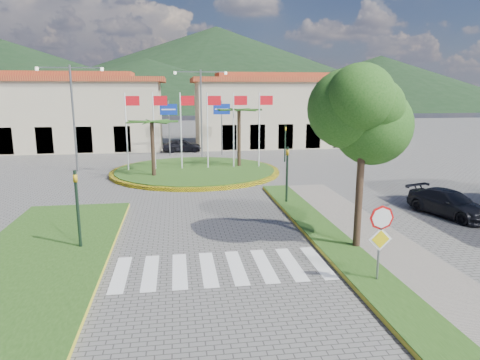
{
  "coord_description": "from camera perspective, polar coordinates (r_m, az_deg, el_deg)",
  "views": [
    {
      "loc": [
        -1.38,
        -10.06,
        6.15
      ],
      "look_at": [
        1.33,
        8.0,
        2.31
      ],
      "focal_mm": 32.0,
      "sensor_mm": 36.0,
      "label": 1
    }
  ],
  "objects": [
    {
      "name": "ground",
      "position": [
        11.87,
        -0.64,
        -19.33
      ],
      "size": [
        160.0,
        160.0,
        0.0
      ],
      "primitive_type": "plane",
      "color": "#615F5C",
      "rests_on": "ground"
    },
    {
      "name": "sidewalk_right",
      "position": [
        15.39,
        21.5,
        -12.25
      ],
      "size": [
        4.0,
        28.0,
        0.15
      ],
      "primitive_type": "cube",
      "color": "gray",
      "rests_on": "ground"
    },
    {
      "name": "verge_right",
      "position": [
        14.84,
        17.38,
        -12.8
      ],
      "size": [
        1.6,
        28.0,
        0.18
      ],
      "primitive_type": "cube",
      "color": "#224614",
      "rests_on": "ground"
    },
    {
      "name": "car_dark_a",
      "position": [
        44.02,
        -7.77,
        4.6
      ],
      "size": [
        3.97,
        1.75,
        1.33
      ],
      "primitive_type": "imported",
      "rotation": [
        0.0,
        0.0,
        1.62
      ],
      "color": "black",
      "rests_on": "ground"
    },
    {
      "name": "stop_sign",
      "position": [
        14.25,
        18.24,
        -6.56
      ],
      "size": [
        0.8,
        0.11,
        2.65
      ],
      "color": "slate",
      "rests_on": "ground"
    },
    {
      "name": "hill_near_back",
      "position": [
        140.34,
        -12.34,
        12.35
      ],
      "size": [
        110.0,
        110.0,
        16.0
      ],
      "primitive_type": "cone",
      "color": "black",
      "rests_on": "ground"
    },
    {
      "name": "crosswalk",
      "position": [
        15.4,
        -2.73,
        -11.65
      ],
      "size": [
        8.0,
        3.0,
        0.01
      ],
      "primitive_type": "cube",
      "color": "silver",
      "rests_on": "ground"
    },
    {
      "name": "traffic_light_far",
      "position": [
        37.5,
        6.04,
        5.36
      ],
      "size": [
        0.18,
        0.15,
        3.2
      ],
      "color": "black",
      "rests_on": "ground"
    },
    {
      "name": "hill_far_west",
      "position": [
        159.42,
        -28.89,
        12.17
      ],
      "size": [
        140.0,
        140.0,
        22.0
      ],
      "primitive_type": "cone",
      "color": "black",
      "rests_on": "ground"
    },
    {
      "name": "building_left",
      "position": [
        49.74,
        -23.48,
        8.31
      ],
      "size": [
        23.32,
        9.54,
        8.05
      ],
      "color": "beige",
      "rests_on": "ground"
    },
    {
      "name": "median_left",
      "position": [
        17.91,
        -24.89,
        -9.06
      ],
      "size": [
        5.0,
        14.0,
        0.18
      ],
      "primitive_type": "cube",
      "color": "#224614",
      "rests_on": "ground"
    },
    {
      "name": "traffic_light_left",
      "position": [
        17.51,
        -20.88,
        -2.83
      ],
      "size": [
        0.15,
        0.18,
        3.2
      ],
      "color": "black",
      "rests_on": "ground"
    },
    {
      "name": "deciduous_tree",
      "position": [
        16.59,
        16.16,
        8.04
      ],
      "size": [
        3.6,
        3.6,
        6.8
      ],
      "color": "black",
      "rests_on": "ground"
    },
    {
      "name": "hill_far_east",
      "position": [
        161.7,
        18.1,
        12.3
      ],
      "size": [
        120.0,
        120.0,
        18.0
      ],
      "primitive_type": "cone",
      "color": "black",
      "rests_on": "ground"
    },
    {
      "name": "direction_sign_west",
      "position": [
        41.12,
        -9.47,
        8.05
      ],
      "size": [
        1.6,
        0.14,
        5.2
      ],
      "color": "slate",
      "rests_on": "ground"
    },
    {
      "name": "building_right",
      "position": [
        49.44,
        4.85,
        9.22
      ],
      "size": [
        19.08,
        9.54,
        8.05
      ],
      "color": "beige",
      "rests_on": "ground"
    },
    {
      "name": "street_lamp_west",
      "position": [
        34.94,
        -21.35,
        8.35
      ],
      "size": [
        4.8,
        0.16,
        8.0
      ],
      "color": "slate",
      "rests_on": "ground"
    },
    {
      "name": "hill_far_mid",
      "position": [
        171.08,
        -3.13,
        14.81
      ],
      "size": [
        180.0,
        180.0,
        30.0
      ],
      "primitive_type": "cone",
      "color": "black",
      "rests_on": "ground"
    },
    {
      "name": "car_side_right",
      "position": [
        23.75,
        26.11,
        -2.8
      ],
      "size": [
        2.98,
        4.7,
        1.27
      ],
      "primitive_type": "imported",
      "rotation": [
        0.0,
        0.0,
        0.3
      ],
      "color": "black",
      "rests_on": "ground"
    },
    {
      "name": "street_lamp_centre",
      "position": [
        40.16,
        -5.19,
        9.46
      ],
      "size": [
        4.8,
        0.16,
        8.0
      ],
      "color": "slate",
      "rests_on": "ground"
    },
    {
      "name": "white_van",
      "position": [
        46.92,
        -21.01,
        4.37
      ],
      "size": [
        4.92,
        2.47,
        1.34
      ],
      "primitive_type": "imported",
      "rotation": [
        0.0,
        0.0,
        1.52
      ],
      "color": "silver",
      "rests_on": "ground"
    },
    {
      "name": "car_dark_b",
      "position": [
        48.01,
        1.75,
        5.2
      ],
      "size": [
        3.78,
        2.29,
        1.17
      ],
      "primitive_type": "imported",
      "rotation": [
        0.0,
        0.0,
        1.26
      ],
      "color": "black",
      "rests_on": "ground"
    },
    {
      "name": "direction_sign_east",
      "position": [
        41.34,
        -2.45,
        8.22
      ],
      "size": [
        1.6,
        0.14,
        5.2
      ],
      "color": "slate",
      "rests_on": "ground"
    },
    {
      "name": "roundabout_island",
      "position": [
        32.64,
        -5.95,
        1.25
      ],
      "size": [
        12.7,
        12.7,
        6.0
      ],
      "color": "yellow",
      "rests_on": "ground"
    },
    {
      "name": "traffic_light_right",
      "position": [
        23.21,
        6.3,
        1.35
      ],
      "size": [
        0.15,
        0.18,
        3.2
      ],
      "color": "black",
      "rests_on": "ground"
    }
  ]
}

